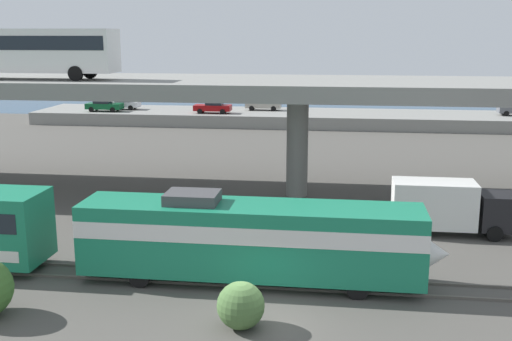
# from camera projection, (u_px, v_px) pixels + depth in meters

# --- Properties ---
(ground_plane) EXTENTS (260.00, 260.00, 0.00)m
(ground_plane) POSITION_uv_depth(u_px,v_px,m) (261.00, 322.00, 24.91)
(ground_plane) COLOR #4C4944
(rail_strip_near) EXTENTS (110.00, 0.12, 0.12)m
(rail_strip_near) POSITION_uv_depth(u_px,v_px,m) (270.00, 288.00, 28.07)
(rail_strip_near) COLOR #59544C
(rail_strip_near) RESTS_ON ground_plane
(rail_strip_far) EXTENTS (110.00, 0.12, 0.12)m
(rail_strip_far) POSITION_uv_depth(u_px,v_px,m) (274.00, 276.00, 29.47)
(rail_strip_far) COLOR #59544C
(rail_strip_far) RESTS_ON ground_plane
(train_locomotive) EXTENTS (16.63, 3.04, 4.18)m
(train_locomotive) POSITION_uv_depth(u_px,v_px,m) (267.00, 237.00, 28.34)
(train_locomotive) COLOR #197A56
(train_locomotive) RESTS_ON ground_plane
(highway_overpass) EXTENTS (96.00, 10.65, 8.11)m
(highway_overpass) POSITION_uv_depth(u_px,v_px,m) (298.00, 90.00, 42.66)
(highway_overpass) COLOR gray
(highway_overpass) RESTS_ON ground_plane
(transit_bus_on_overpass) EXTENTS (12.00, 2.68, 3.40)m
(transit_bus_on_overpass) POSITION_uv_depth(u_px,v_px,m) (30.00, 49.00, 42.54)
(transit_bus_on_overpass) COLOR silver
(transit_bus_on_overpass) RESTS_ON highway_overpass
(service_truck_west) EXTENTS (6.80, 2.46, 3.04)m
(service_truck_west) POSITION_uv_depth(u_px,v_px,m) (449.00, 206.00, 35.47)
(service_truck_west) COLOR black
(service_truck_west) RESTS_ON ground_plane
(pier_parking_lot) EXTENTS (70.97, 10.09, 1.51)m
(pier_parking_lot) POSITION_uv_depth(u_px,v_px,m) (316.00, 118.00, 77.97)
(pier_parking_lot) COLOR gray
(pier_parking_lot) RESTS_ON ground_plane
(parked_car_0) EXTENTS (4.52, 1.86, 1.50)m
(parked_car_0) POSITION_uv_depth(u_px,v_px,m) (264.00, 104.00, 79.83)
(parked_car_0) COLOR #9E998C
(parked_car_0) RESTS_ON pier_parking_lot
(parked_car_2) EXTENTS (4.48, 1.99, 1.50)m
(parked_car_2) POSITION_uv_depth(u_px,v_px,m) (104.00, 105.00, 78.69)
(parked_car_2) COLOR #0C4C26
(parked_car_2) RESTS_ON pier_parking_lot
(parked_car_3) EXTENTS (4.45, 1.98, 1.50)m
(parked_car_3) POSITION_uv_depth(u_px,v_px,m) (123.00, 103.00, 80.76)
(parked_car_3) COLOR silver
(parked_car_3) RESTS_ON pier_parking_lot
(parked_car_4) EXTENTS (4.56, 1.99, 1.50)m
(parked_car_4) POSITION_uv_depth(u_px,v_px,m) (213.00, 107.00, 76.89)
(parked_car_4) COLOR maroon
(parked_car_4) RESTS_ON pier_parking_lot
(harbor_water) EXTENTS (140.00, 36.00, 0.01)m
(harbor_water) POSITION_uv_depth(u_px,v_px,m) (322.00, 104.00, 100.38)
(harbor_water) COLOR navy
(harbor_water) RESTS_ON ground_plane
(shrub_right) EXTENTS (1.88, 1.88, 1.88)m
(shrub_right) POSITION_uv_depth(u_px,v_px,m) (241.00, 305.00, 24.19)
(shrub_right) COLOR #446735
(shrub_right) RESTS_ON ground_plane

